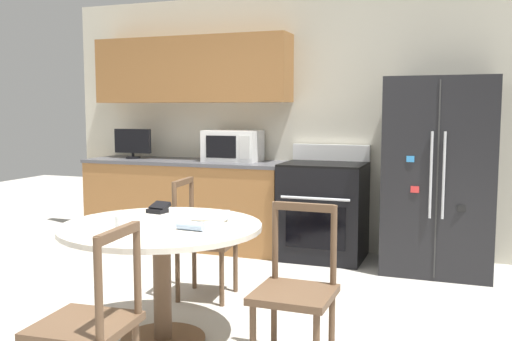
{
  "coord_description": "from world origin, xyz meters",
  "views": [
    {
      "loc": [
        1.6,
        -3.03,
        1.43
      ],
      "look_at": [
        0.07,
        1.15,
        0.95
      ],
      "focal_mm": 40.0,
      "sensor_mm": 36.0,
      "label": 1
    }
  ],
  "objects_px": {
    "microwave": "(233,146)",
    "wallet": "(159,209)",
    "dining_chair_far": "(203,241)",
    "dining_chair_near": "(90,326)",
    "candle_glass": "(122,225)",
    "dining_chair_right": "(295,292)",
    "countertop_tv": "(133,142)",
    "oven_range": "(324,210)",
    "refrigerator": "(439,175)"
  },
  "relations": [
    {
      "from": "dining_chair_near",
      "to": "microwave",
      "type": "bearing_deg",
      "value": 6.65
    },
    {
      "from": "refrigerator",
      "to": "dining_chair_near",
      "type": "bearing_deg",
      "value": -114.21
    },
    {
      "from": "refrigerator",
      "to": "dining_chair_near",
      "type": "relative_size",
      "value": 1.89
    },
    {
      "from": "countertop_tv",
      "to": "dining_chair_near",
      "type": "bearing_deg",
      "value": -61.05
    },
    {
      "from": "oven_range",
      "to": "dining_chair_far",
      "type": "xyz_separation_m",
      "value": [
        -0.59,
        -1.44,
        -0.03
      ]
    },
    {
      "from": "oven_range",
      "to": "microwave",
      "type": "distance_m",
      "value": 1.14
    },
    {
      "from": "oven_range",
      "to": "dining_chair_right",
      "type": "distance_m",
      "value": 2.41
    },
    {
      "from": "oven_range",
      "to": "candle_glass",
      "type": "relative_size",
      "value": 12.04
    },
    {
      "from": "refrigerator",
      "to": "oven_range",
      "type": "relative_size",
      "value": 1.58
    },
    {
      "from": "dining_chair_near",
      "to": "countertop_tv",
      "type": "bearing_deg",
      "value": 24.73
    },
    {
      "from": "microwave",
      "to": "dining_chair_far",
      "type": "distance_m",
      "value": 1.69
    },
    {
      "from": "candle_glass",
      "to": "dining_chair_right",
      "type": "bearing_deg",
      "value": 10.53
    },
    {
      "from": "countertop_tv",
      "to": "wallet",
      "type": "height_order",
      "value": "countertop_tv"
    },
    {
      "from": "dining_chair_far",
      "to": "wallet",
      "type": "distance_m",
      "value": 0.62
    },
    {
      "from": "countertop_tv",
      "to": "microwave",
      "type": "bearing_deg",
      "value": 3.19
    },
    {
      "from": "oven_range",
      "to": "candle_glass",
      "type": "height_order",
      "value": "oven_range"
    },
    {
      "from": "oven_range",
      "to": "candle_glass",
      "type": "xyz_separation_m",
      "value": [
        -0.57,
        -2.56,
        0.31
      ]
    },
    {
      "from": "dining_chair_far",
      "to": "dining_chair_near",
      "type": "bearing_deg",
      "value": 2.55
    },
    {
      "from": "microwave",
      "to": "dining_chair_right",
      "type": "relative_size",
      "value": 0.62
    },
    {
      "from": "oven_range",
      "to": "wallet",
      "type": "distance_m",
      "value": 2.1
    },
    {
      "from": "dining_chair_right",
      "to": "candle_glass",
      "type": "height_order",
      "value": "dining_chair_right"
    },
    {
      "from": "dining_chair_right",
      "to": "countertop_tv",
      "type": "bearing_deg",
      "value": -42.94
    },
    {
      "from": "microwave",
      "to": "wallet",
      "type": "relative_size",
      "value": 3.88
    },
    {
      "from": "dining_chair_far",
      "to": "wallet",
      "type": "height_order",
      "value": "dining_chair_far"
    },
    {
      "from": "refrigerator",
      "to": "oven_range",
      "type": "height_order",
      "value": "refrigerator"
    },
    {
      "from": "dining_chair_far",
      "to": "dining_chair_near",
      "type": "distance_m",
      "value": 1.75
    },
    {
      "from": "microwave",
      "to": "dining_chair_far",
      "type": "height_order",
      "value": "microwave"
    },
    {
      "from": "refrigerator",
      "to": "wallet",
      "type": "xyz_separation_m",
      "value": [
        -1.72,
        -1.9,
        -0.09
      ]
    },
    {
      "from": "countertop_tv",
      "to": "candle_glass",
      "type": "xyz_separation_m",
      "value": [
        1.55,
        -2.57,
        -0.3
      ]
    },
    {
      "from": "microwave",
      "to": "countertop_tv",
      "type": "distance_m",
      "value": 1.14
    },
    {
      "from": "wallet",
      "to": "dining_chair_right",
      "type": "bearing_deg",
      "value": -20.94
    },
    {
      "from": "dining_chair_far",
      "to": "wallet",
      "type": "xyz_separation_m",
      "value": [
        -0.08,
        -0.52,
        0.33
      ]
    },
    {
      "from": "wallet",
      "to": "microwave",
      "type": "bearing_deg",
      "value": 98.43
    },
    {
      "from": "refrigerator",
      "to": "countertop_tv",
      "type": "relative_size",
      "value": 4.0
    },
    {
      "from": "refrigerator",
      "to": "dining_chair_far",
      "type": "height_order",
      "value": "refrigerator"
    },
    {
      "from": "oven_range",
      "to": "countertop_tv",
      "type": "relative_size",
      "value": 2.53
    },
    {
      "from": "countertop_tv",
      "to": "dining_chair_near",
      "type": "xyz_separation_m",
      "value": [
        1.76,
        -3.19,
        -0.64
      ]
    },
    {
      "from": "dining_chair_far",
      "to": "refrigerator",
      "type": "bearing_deg",
      "value": 124.76
    },
    {
      "from": "microwave",
      "to": "wallet",
      "type": "xyz_separation_m",
      "value": [
        0.3,
        -2.04,
        -0.29
      ]
    },
    {
      "from": "countertop_tv",
      "to": "dining_chair_right",
      "type": "height_order",
      "value": "countertop_tv"
    },
    {
      "from": "refrigerator",
      "to": "dining_chair_right",
      "type": "height_order",
      "value": "refrigerator"
    },
    {
      "from": "countertop_tv",
      "to": "dining_chair_right",
      "type": "distance_m",
      "value": 3.54
    },
    {
      "from": "refrigerator",
      "to": "candle_glass",
      "type": "xyz_separation_m",
      "value": [
        -1.62,
        -2.5,
        -0.08
      ]
    },
    {
      "from": "dining_chair_far",
      "to": "countertop_tv",
      "type": "bearing_deg",
      "value": -139.12
    },
    {
      "from": "countertop_tv",
      "to": "candle_glass",
      "type": "bearing_deg",
      "value": -58.99
    },
    {
      "from": "refrigerator",
      "to": "oven_range",
      "type": "xyz_separation_m",
      "value": [
        -1.05,
        0.06,
        -0.38
      ]
    },
    {
      "from": "microwave",
      "to": "wallet",
      "type": "bearing_deg",
      "value": -81.57
    },
    {
      "from": "oven_range",
      "to": "dining_chair_right",
      "type": "height_order",
      "value": "oven_range"
    },
    {
      "from": "dining_chair_near",
      "to": "dining_chair_far",
      "type": "bearing_deg",
      "value": 3.69
    },
    {
      "from": "dining_chair_right",
      "to": "candle_glass",
      "type": "xyz_separation_m",
      "value": [
        -0.97,
        -0.18,
        0.34
      ]
    }
  ]
}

